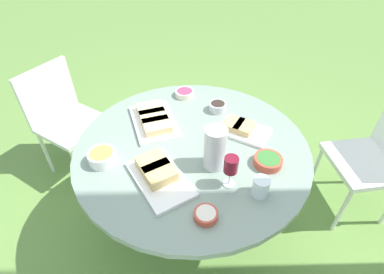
{
  "coord_description": "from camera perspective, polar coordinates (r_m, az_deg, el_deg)",
  "views": [
    {
      "loc": [
        1.07,
        0.65,
        1.89
      ],
      "look_at": [
        0.0,
        0.0,
        0.82
      ],
      "focal_mm": 28.0,
      "sensor_mm": 36.0,
      "label": 1
    }
  ],
  "objects": [
    {
      "name": "ground_plane",
      "position": [
        2.27,
        -0.0,
        -15.99
      ],
      "size": [
        40.0,
        40.0,
        0.0
      ],
      "primitive_type": "plane",
      "color": "#668E42"
    },
    {
      "name": "dining_table",
      "position": [
        1.76,
        -0.0,
        -4.14
      ],
      "size": [
        1.32,
        1.32,
        0.76
      ],
      "color": "#4C4C51",
      "rests_on": "ground_plane"
    },
    {
      "name": "chair_near_right",
      "position": [
        2.33,
        32.05,
        -2.68
      ],
      "size": [
        0.61,
        0.6,
        0.89
      ],
      "color": "white",
      "rests_on": "ground_plane"
    },
    {
      "name": "chair_far_back",
      "position": [
        2.52,
        -23.3,
        4.03
      ],
      "size": [
        0.45,
        0.43,
        0.89
      ],
      "color": "white",
      "rests_on": "ground_plane"
    },
    {
      "name": "water_pitcher",
      "position": [
        1.49,
        4.41,
        -2.13
      ],
      "size": [
        0.12,
        0.11,
        0.24
      ],
      "color": "silver",
      "rests_on": "dining_table"
    },
    {
      "name": "wine_glass",
      "position": [
        1.4,
        7.42,
        -5.49
      ],
      "size": [
        0.07,
        0.07,
        0.18
      ],
      "color": "silver",
      "rests_on": "dining_table"
    },
    {
      "name": "platter_bread_main",
      "position": [
        1.84,
        -7.28,
        3.4
      ],
      "size": [
        0.44,
        0.45,
        0.06
      ],
      "color": "white",
      "rests_on": "dining_table"
    },
    {
      "name": "platter_charcuterie",
      "position": [
        1.79,
        9.37,
        1.61
      ],
      "size": [
        0.2,
        0.3,
        0.06
      ],
      "color": "white",
      "rests_on": "dining_table"
    },
    {
      "name": "platter_sandwich_side",
      "position": [
        1.5,
        -6.43,
        -6.93
      ],
      "size": [
        0.37,
        0.43,
        0.07
      ],
      "color": "white",
      "rests_on": "dining_table"
    },
    {
      "name": "bowl_fries",
      "position": [
        1.63,
        -16.73,
        -3.6
      ],
      "size": [
        0.15,
        0.15,
        0.07
      ],
      "color": "white",
      "rests_on": "dining_table"
    },
    {
      "name": "bowl_salad",
      "position": [
        1.61,
        14.28,
        -4.4
      ],
      "size": [
        0.15,
        0.15,
        0.05
      ],
      "color": "#B74733",
      "rests_on": "dining_table"
    },
    {
      "name": "bowl_olives",
      "position": [
        1.94,
        4.91,
        5.82
      ],
      "size": [
        0.11,
        0.11,
        0.06
      ],
      "color": "silver",
      "rests_on": "dining_table"
    },
    {
      "name": "bowl_dip_red",
      "position": [
        2.08,
        -1.43,
        8.38
      ],
      "size": [
        0.13,
        0.13,
        0.04
      ],
      "color": "beige",
      "rests_on": "dining_table"
    },
    {
      "name": "bowl_dip_cream",
      "position": [
        1.35,
        2.66,
        -14.59
      ],
      "size": [
        0.11,
        0.11,
        0.04
      ],
      "color": "#B74733",
      "rests_on": "dining_table"
    },
    {
      "name": "cup_water_near",
      "position": [
        1.45,
        12.93,
        -9.25
      ],
      "size": [
        0.08,
        0.08,
        0.1
      ],
      "color": "silver",
      "rests_on": "dining_table"
    }
  ]
}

